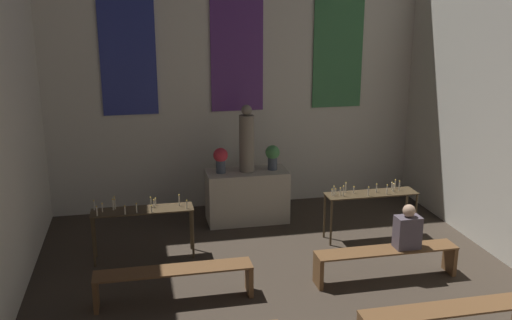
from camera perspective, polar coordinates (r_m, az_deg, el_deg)
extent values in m
cube|color=silver|center=(10.98, -2.00, 10.57)|extent=(7.40, 0.12, 5.97)
cube|color=navy|center=(10.70, -12.87, 13.28)|extent=(1.00, 0.03, 3.34)
cube|color=#60337F|center=(10.86, -1.95, 13.68)|extent=(1.00, 0.03, 3.34)
cube|color=#33723F|center=(11.39, 8.32, 13.61)|extent=(1.00, 0.03, 3.34)
cube|color=#BCB29E|center=(10.53, -0.91, -3.62)|extent=(1.47, 0.69, 0.96)
cylinder|color=gray|center=(10.25, -0.93, 1.65)|extent=(0.27, 0.27, 1.03)
sphere|color=gray|center=(10.12, -0.95, 5.01)|extent=(0.19, 0.19, 0.19)
cylinder|color=#4C5666|center=(10.27, -3.55, -0.64)|extent=(0.17, 0.17, 0.24)
sphere|color=#DB3342|center=(10.22, -3.56, 0.49)|extent=(0.26, 0.26, 0.26)
cylinder|color=#4C5666|center=(10.45, 1.66, -0.34)|extent=(0.17, 0.17, 0.24)
sphere|color=#4C9351|center=(10.39, 1.67, 0.78)|extent=(0.26, 0.26, 0.26)
cube|color=#473823|center=(9.09, -11.29, -4.92)|extent=(1.58, 0.40, 0.02)
cylinder|color=#473823|center=(9.11, -15.96, -7.95)|extent=(0.04, 0.04, 0.79)
cylinder|color=#473823|center=(9.11, -6.32, -7.41)|extent=(0.04, 0.04, 0.79)
cylinder|color=#473823|center=(9.43, -15.83, -7.13)|extent=(0.04, 0.04, 0.79)
cylinder|color=#473823|center=(9.43, -6.54, -6.61)|extent=(0.04, 0.04, 0.79)
cylinder|color=silver|center=(8.94, -11.86, -4.78)|extent=(0.02, 0.02, 0.14)
sphere|color=#F9CC4C|center=(8.91, -11.89, -4.29)|extent=(0.02, 0.02, 0.02)
cylinder|color=silver|center=(8.91, -12.98, -4.95)|extent=(0.02, 0.02, 0.12)
sphere|color=#F9CC4C|center=(8.89, -13.00, -4.51)|extent=(0.02, 0.02, 0.02)
cylinder|color=silver|center=(9.22, -13.96, -4.17)|extent=(0.02, 0.02, 0.17)
sphere|color=#F9CC4C|center=(9.18, -14.00, -3.59)|extent=(0.02, 0.02, 0.02)
cylinder|color=silver|center=(9.21, -10.01, -4.17)|extent=(0.02, 0.02, 0.10)
sphere|color=#F9CC4C|center=(9.19, -10.03, -3.80)|extent=(0.02, 0.02, 0.02)
cylinder|color=silver|center=(9.12, -10.18, -4.35)|extent=(0.02, 0.02, 0.11)
sphere|color=#F9CC4C|center=(9.10, -10.20, -3.95)|extent=(0.02, 0.02, 0.02)
cylinder|color=silver|center=(9.13, -14.11, -4.39)|extent=(0.02, 0.02, 0.16)
sphere|color=#F9CC4C|center=(9.10, -14.15, -3.84)|extent=(0.02, 0.02, 0.02)
cylinder|color=silver|center=(8.95, -15.63, -4.99)|extent=(0.02, 0.02, 0.14)
sphere|color=#F9CC4C|center=(8.93, -15.67, -4.51)|extent=(0.02, 0.02, 0.02)
cylinder|color=silver|center=(9.12, -10.47, -4.23)|extent=(0.02, 0.02, 0.15)
sphere|color=#F9CC4C|center=(9.09, -10.50, -3.71)|extent=(0.02, 0.02, 0.02)
cylinder|color=silver|center=(8.91, -10.40, -4.89)|extent=(0.02, 0.02, 0.10)
sphere|color=#F9CC4C|center=(8.89, -10.42, -4.53)|extent=(0.02, 0.02, 0.02)
cylinder|color=silver|center=(9.09, -15.12, -4.69)|extent=(0.02, 0.02, 0.13)
sphere|color=#F9CC4C|center=(9.06, -15.15, -4.24)|extent=(0.02, 0.02, 0.02)
cylinder|color=silver|center=(9.16, -13.92, -4.35)|extent=(0.02, 0.02, 0.15)
sphere|color=#F9CC4C|center=(9.14, -13.96, -3.84)|extent=(0.02, 0.02, 0.02)
cylinder|color=silver|center=(9.20, -15.89, -4.42)|extent=(0.02, 0.02, 0.14)
sphere|color=#F9CC4C|center=(9.18, -15.93, -3.93)|extent=(0.02, 0.02, 0.02)
cylinder|color=silver|center=(8.99, -6.93, -4.48)|extent=(0.02, 0.02, 0.12)
sphere|color=#F9CC4C|center=(8.97, -6.94, -4.04)|extent=(0.02, 0.02, 0.02)
cylinder|color=silver|center=(9.11, -7.68, -4.07)|extent=(0.02, 0.02, 0.17)
sphere|color=#F9CC4C|center=(9.08, -7.70, -3.49)|extent=(0.02, 0.02, 0.02)
cube|color=#473823|center=(9.86, 11.45, -3.30)|extent=(1.58, 0.40, 0.02)
cylinder|color=#473823|center=(9.58, 7.52, -6.28)|extent=(0.04, 0.04, 0.79)
cylinder|color=#473823|center=(10.16, 15.66, -5.44)|extent=(0.04, 0.04, 0.79)
cylinder|color=#473823|center=(9.88, 6.86, -5.56)|extent=(0.04, 0.04, 0.79)
cylinder|color=#473823|center=(10.45, 14.80, -4.79)|extent=(0.04, 0.04, 0.79)
cylinder|color=silver|center=(9.57, 7.79, -3.14)|extent=(0.02, 0.02, 0.16)
sphere|color=#F9CC4C|center=(9.54, 7.81, -2.63)|extent=(0.02, 0.02, 0.02)
cylinder|color=silver|center=(9.78, 9.75, -3.00)|extent=(0.02, 0.02, 0.10)
sphere|color=#F9CC4C|center=(9.76, 9.77, -2.65)|extent=(0.02, 0.02, 0.02)
cylinder|color=silver|center=(9.98, 13.61, -2.75)|extent=(0.02, 0.02, 0.13)
sphere|color=#F9CC4C|center=(9.96, 13.63, -2.33)|extent=(0.02, 0.02, 0.02)
cylinder|color=silver|center=(9.83, 12.97, -2.92)|extent=(0.02, 0.02, 0.15)
sphere|color=#F9CC4C|center=(9.81, 13.00, -2.45)|extent=(0.02, 0.02, 0.02)
cylinder|color=silver|center=(9.63, 8.42, -3.19)|extent=(0.02, 0.02, 0.11)
sphere|color=#F9CC4C|center=(9.60, 8.44, -2.80)|extent=(0.02, 0.02, 0.02)
cylinder|color=silver|center=(9.77, 8.97, -2.78)|extent=(0.02, 0.02, 0.17)
sphere|color=#F9CC4C|center=(9.74, 8.99, -2.25)|extent=(0.02, 0.02, 0.02)
cylinder|color=silver|center=(9.58, 8.73, -3.14)|extent=(0.02, 0.02, 0.16)
sphere|color=#F9CC4C|center=(9.55, 8.76, -2.61)|extent=(0.02, 0.02, 0.02)
cylinder|color=silver|center=(10.05, 13.44, -2.60)|extent=(0.02, 0.02, 0.13)
sphere|color=#F9CC4C|center=(10.03, 13.47, -2.18)|extent=(0.02, 0.02, 0.02)
cylinder|color=silver|center=(9.60, 7.61, -3.27)|extent=(0.02, 0.02, 0.10)
sphere|color=#F9CC4C|center=(9.58, 7.62, -2.93)|extent=(0.02, 0.02, 0.02)
cylinder|color=silver|center=(9.65, 7.97, -3.19)|extent=(0.02, 0.02, 0.09)
sphere|color=#F9CC4C|center=(9.63, 7.98, -2.86)|extent=(0.02, 0.02, 0.02)
cylinder|color=silver|center=(9.67, 11.18, -3.14)|extent=(0.02, 0.02, 0.14)
sphere|color=#F9CC4C|center=(9.65, 11.20, -2.68)|extent=(0.02, 0.02, 0.02)
cylinder|color=silver|center=(9.88, 11.95, -2.82)|extent=(0.02, 0.02, 0.13)
sphere|color=#F9CC4C|center=(9.86, 11.98, -2.39)|extent=(0.02, 0.02, 0.02)
cylinder|color=silver|center=(10.16, 13.75, -2.39)|extent=(0.02, 0.02, 0.14)
sphere|color=#F9CC4C|center=(10.14, 13.78, -1.95)|extent=(0.02, 0.02, 0.02)
cylinder|color=silver|center=(10.06, 14.14, -2.56)|extent=(0.02, 0.02, 0.15)
sphere|color=#F9CC4C|center=(10.03, 14.17, -2.09)|extent=(0.02, 0.02, 0.02)
cube|color=brown|center=(7.26, 18.61, -13.94)|extent=(2.12, 0.36, 0.03)
cube|color=brown|center=(7.87, -8.22, -10.83)|extent=(2.12, 0.36, 0.03)
cube|color=brown|center=(8.00, -15.73, -12.74)|extent=(0.06, 0.32, 0.45)
cube|color=brown|center=(8.09, -0.69, -11.75)|extent=(0.06, 0.32, 0.45)
cube|color=brown|center=(8.59, 12.93, -8.76)|extent=(2.12, 0.36, 0.03)
cube|color=brown|center=(8.33, 6.25, -11.03)|extent=(0.06, 0.32, 0.45)
cube|color=brown|center=(9.14, 18.81, -9.30)|extent=(0.06, 0.32, 0.45)
cube|color=#564C56|center=(8.62, 14.90, -6.98)|extent=(0.36, 0.24, 0.48)
sphere|color=tan|center=(8.50, 15.06, -4.92)|extent=(0.18, 0.18, 0.18)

